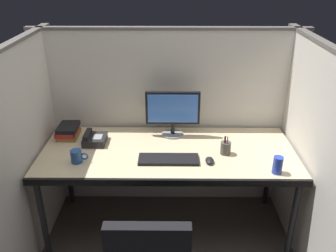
% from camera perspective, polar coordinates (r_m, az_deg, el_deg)
% --- Properties ---
extents(cubicle_partition_rear, '(2.21, 0.06, 1.57)m').
position_cam_1_polar(cubicle_partition_rear, '(3.05, 0.07, 0.97)').
color(cubicle_partition_rear, beige).
rests_on(cubicle_partition_rear, ground).
extents(cubicle_partition_left, '(0.06, 1.41, 1.57)m').
position_cam_1_polar(cubicle_partition_left, '(2.76, -21.24, -3.71)').
color(cubicle_partition_left, beige).
rests_on(cubicle_partition_left, ground).
extents(cubicle_partition_right, '(0.06, 1.41, 1.57)m').
position_cam_1_polar(cubicle_partition_right, '(2.74, 21.31, -3.90)').
color(cubicle_partition_right, beige).
rests_on(cubicle_partition_right, ground).
extents(desk, '(1.90, 0.80, 0.74)m').
position_cam_1_polar(desk, '(2.69, -0.01, -5.00)').
color(desk, beige).
rests_on(desk, ground).
extents(monitor_center, '(0.43, 0.17, 0.37)m').
position_cam_1_polar(monitor_center, '(2.81, 0.77, 2.48)').
color(monitor_center, gray).
rests_on(monitor_center, desk).
extents(keyboard_main, '(0.43, 0.15, 0.02)m').
position_cam_1_polar(keyboard_main, '(2.54, 0.09, -5.38)').
color(keyboard_main, black).
rests_on(keyboard_main, desk).
extents(computer_mouse, '(0.06, 0.10, 0.04)m').
position_cam_1_polar(computer_mouse, '(2.53, 6.70, -5.53)').
color(computer_mouse, black).
rests_on(computer_mouse, desk).
extents(coffee_mug, '(0.13, 0.08, 0.09)m').
position_cam_1_polar(coffee_mug, '(2.58, -14.46, -4.74)').
color(coffee_mug, '#264C8C').
rests_on(coffee_mug, desk).
extents(desk_phone, '(0.17, 0.19, 0.09)m').
position_cam_1_polar(desk_phone, '(2.82, -11.78, -2.06)').
color(desk_phone, black).
rests_on(desk_phone, desk).
extents(pen_cup, '(0.08, 0.08, 0.15)m').
position_cam_1_polar(pen_cup, '(2.64, 9.24, -3.49)').
color(pen_cup, '#4C4742').
rests_on(pen_cup, desk).
extents(book_stack, '(0.16, 0.21, 0.10)m').
position_cam_1_polar(book_stack, '(2.96, -15.77, -0.77)').
color(book_stack, olive).
rests_on(book_stack, desk).
extents(soda_can, '(0.07, 0.07, 0.12)m').
position_cam_1_polar(soda_can, '(2.49, 17.23, -6.05)').
color(soda_can, '#263FB2').
rests_on(soda_can, desk).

